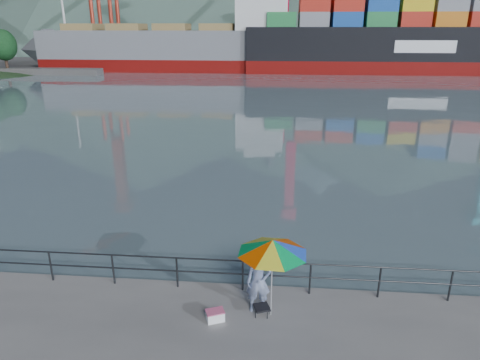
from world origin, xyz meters
name	(u,v)px	position (x,y,z in m)	size (l,w,h in m)	color
harbor_water	(274,53)	(0.00, 130.00, 0.00)	(500.00, 280.00, 0.00)	slate
far_dock	(315,62)	(10.00, 93.00, 0.00)	(200.00, 40.00, 0.40)	#514F4C
guardrail	(210,273)	(0.00, 1.70, 0.52)	(22.00, 0.06, 1.03)	#2D3033
container_stacks	(437,50)	(36.72, 93.67, 2.89)	(58.00, 8.40, 7.80)	#194CA5
fisherman	(258,281)	(1.51, 0.78, 0.93)	(0.68, 0.45, 1.86)	#2E497F
beach_umbrella	(273,247)	(1.87, 0.60, 2.12)	(2.42, 2.42, 2.32)	white
folding_stool	(262,310)	(1.62, 0.57, 0.14)	(0.51, 0.51, 0.27)	black
cooler_bag	(215,316)	(0.37, 0.22, 0.14)	(0.47, 0.31, 0.27)	white
fishing_rod	(251,286)	(1.23, 1.95, 0.00)	(0.02, 0.02, 2.17)	black
bulk_carrier	(186,47)	(-15.56, 72.75, 4.15)	(50.02, 8.66, 14.50)	#690A08
container_ship	(427,38)	(27.67, 72.68, 5.83)	(60.05, 10.01, 18.10)	#690A08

